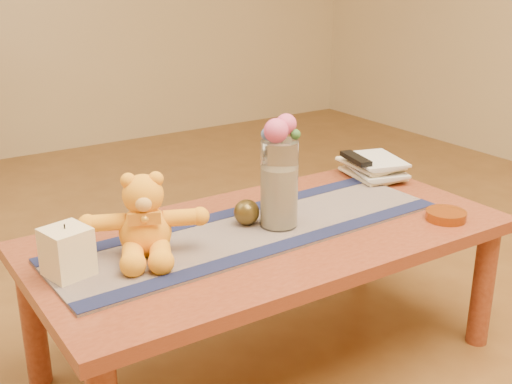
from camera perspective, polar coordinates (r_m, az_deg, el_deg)
floor at (r=2.15m, az=1.15°, el=-14.44°), size 5.50×5.50×0.00m
coffee_table_top at (r=1.94m, az=1.24°, el=-3.89°), size 1.40×0.70×0.04m
table_leg_fr at (r=2.26m, az=19.18°, el=-7.80°), size 0.07×0.07×0.41m
table_leg_bl at (r=2.06m, az=-18.85°, el=-10.66°), size 0.07×0.07×0.41m
table_leg_br at (r=2.61m, az=9.23°, el=-3.13°), size 0.07×0.07×0.41m
persian_runner at (r=1.92m, az=-0.30°, el=-3.37°), size 1.21×0.39×0.01m
runner_border_near at (r=1.81m, az=2.33°, el=-4.70°), size 1.20×0.10×0.00m
runner_border_far at (r=2.03m, az=-2.65°, el=-1.92°), size 1.20×0.10×0.00m
teddy_bear at (r=1.76m, az=-9.71°, el=-2.03°), size 0.40×0.37×0.22m
pillar_candle at (r=1.70m, az=-16.14°, el=-5.02°), size 0.12×0.12×0.12m
candle_wick at (r=1.67m, az=-16.36°, el=-2.89°), size 0.00×0.00×0.01m
glass_vase at (r=1.90m, az=2.04°, el=0.69°), size 0.11×0.11×0.26m
potpourri_fill at (r=1.92m, az=2.02°, el=-0.41°), size 0.09×0.09×0.18m
rose_left at (r=1.84m, az=1.77°, el=5.36°), size 0.07×0.07×0.07m
rose_right at (r=1.87m, az=2.64°, el=5.94°), size 0.06×0.06×0.06m
blue_flower_back at (r=1.89m, az=1.73°, el=5.57°), size 0.04×0.04×0.04m
blue_flower_side at (r=1.86m, az=0.98°, el=5.07°), size 0.04×0.04×0.04m
leaf_sprig at (r=1.87m, az=3.45°, el=5.04°), size 0.03×0.03×0.03m
bronze_ball at (r=1.94m, az=-0.82°, el=-1.77°), size 0.10×0.10×0.08m
book_bottom at (r=2.39m, az=8.48°, el=1.26°), size 0.20×0.25×0.02m
book_lower at (r=2.38m, az=8.66°, el=1.68°), size 0.22×0.26×0.02m
book_upper at (r=2.37m, az=8.36°, el=2.14°), size 0.19×0.24×0.02m
book_top at (r=2.37m, az=8.66°, el=2.56°), size 0.22×0.26×0.02m
tv_remote at (r=2.35m, az=8.69°, el=2.91°), size 0.08×0.17×0.02m
amber_dish at (r=2.09m, az=16.23°, el=-1.97°), size 0.13×0.13×0.03m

